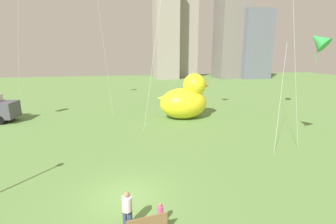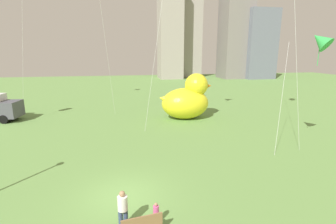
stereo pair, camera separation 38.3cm
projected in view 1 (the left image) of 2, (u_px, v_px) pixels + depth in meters
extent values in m
plane|color=#659048|center=(126.00, 197.00, 12.64)|extent=(140.00, 140.00, 0.00)
cube|color=olive|center=(146.00, 224.00, 9.97)|extent=(1.71, 0.69, 0.06)
cube|color=olive|center=(147.00, 222.00, 9.74)|extent=(1.65, 0.30, 0.45)
cylinder|color=#38476B|center=(125.00, 220.00, 10.28)|extent=(0.19, 0.19, 0.82)
cylinder|color=#38476B|center=(130.00, 219.00, 10.32)|extent=(0.19, 0.19, 0.82)
cylinder|color=white|center=(127.00, 204.00, 10.13)|extent=(0.41, 0.41, 0.62)
sphere|color=#A87C5B|center=(127.00, 194.00, 10.03)|extent=(0.24, 0.24, 0.24)
cylinder|color=silver|center=(159.00, 219.00, 10.57)|extent=(0.11, 0.11, 0.49)
cylinder|color=silver|center=(162.00, 219.00, 10.60)|extent=(0.11, 0.11, 0.49)
cylinder|color=#D85999|center=(160.00, 210.00, 10.49)|extent=(0.24, 0.24, 0.37)
sphere|color=#A87C5B|center=(160.00, 205.00, 10.43)|extent=(0.14, 0.14, 0.14)
ellipsoid|color=yellow|center=(183.00, 103.00, 27.42)|extent=(5.16, 3.82, 3.37)
sphere|color=yellow|center=(194.00, 85.00, 27.21)|extent=(2.51, 2.51, 2.51)
cone|color=orange|center=(204.00, 86.00, 27.47)|extent=(1.13, 1.13, 1.13)
cone|color=yellow|center=(163.00, 99.00, 26.83)|extent=(1.54, 1.35, 1.62)
cube|color=#4C4C56|center=(7.00, 110.00, 26.06)|extent=(2.06, 2.54, 1.68)
cylinder|color=black|center=(6.00, 118.00, 26.24)|extent=(1.26, 2.51, 0.90)
cube|color=#9E938C|center=(166.00, 31.00, 68.15)|extent=(6.19, 7.02, 25.55)
cube|color=#9E938C|center=(183.00, 4.00, 72.26)|extent=(7.35, 7.85, 41.31)
cube|color=gray|center=(231.00, 24.00, 69.05)|extent=(7.65, 7.41, 29.67)
cube|color=slate|center=(254.00, 45.00, 69.30)|extent=(8.13, 6.19, 18.43)
cylinder|color=silver|center=(18.00, 21.00, 28.98)|extent=(2.45, 0.05, 21.39)
cylinder|color=silver|center=(101.00, 27.00, 25.44)|extent=(1.43, 3.33, 19.33)
cylinder|color=silver|center=(156.00, 37.00, 23.00)|extent=(3.02, 3.16, 16.93)
cylinder|color=silver|center=(281.00, 96.00, 18.78)|extent=(2.48, 3.15, 7.91)
cone|color=green|center=(319.00, 40.00, 17.02)|extent=(1.74, 1.89, 1.55)
cylinder|color=green|center=(317.00, 54.00, 17.23)|extent=(0.04, 0.04, 1.60)
cylinder|color=silver|center=(293.00, 1.00, 16.69)|extent=(2.84, 0.98, 20.89)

